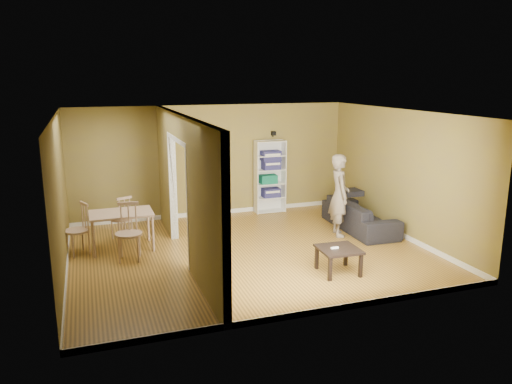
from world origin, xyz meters
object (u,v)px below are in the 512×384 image
at_px(person, 340,188).
at_px(chair_left, 77,229).
at_px(dining_table, 121,216).
at_px(chair_far, 121,217).
at_px(bookshelf, 269,176).
at_px(chair_near, 129,232).
at_px(sofa, 360,211).
at_px(coffee_table, 339,252).

relative_size(person, chair_left, 2.07).
xyz_separation_m(person, dining_table, (-4.32, 0.57, -0.35)).
xyz_separation_m(person, chair_far, (-4.29, 1.17, -0.54)).
relative_size(person, bookshelf, 1.14).
xyz_separation_m(person, chair_near, (-4.25, -0.09, -0.48)).
bearing_deg(chair_left, chair_far, 104.82).
bearing_deg(chair_left, sofa, 64.41).
height_order(bookshelf, chair_left, bookshelf).
xyz_separation_m(chair_left, chair_near, (0.88, -0.62, 0.04)).
bearing_deg(chair_far, bookshelf, 172.20).
bearing_deg(chair_far, chair_left, 13.01).
distance_m(bookshelf, chair_far, 3.75).
height_order(person, chair_left, person).
xyz_separation_m(bookshelf, chair_left, (-4.42, -1.69, -0.39)).
relative_size(bookshelf, chair_left, 1.80).
xyz_separation_m(coffee_table, dining_table, (-3.34, 2.41, 0.28)).
bearing_deg(person, chair_near, 103.57).
bearing_deg(person, chair_left, 96.44).
relative_size(chair_left, chair_near, 0.93).
relative_size(person, dining_table, 1.72).
bearing_deg(chair_near, chair_far, 101.37).
height_order(bookshelf, chair_near, bookshelf).
xyz_separation_m(dining_table, chair_left, (-0.81, -0.03, -0.16)).
xyz_separation_m(bookshelf, chair_near, (-3.54, -2.31, -0.35)).
distance_m(dining_table, chair_near, 0.67).
distance_m(bookshelf, chair_left, 4.74).
height_order(dining_table, chair_far, chair_far).
height_order(dining_table, chair_near, chair_near).
xyz_separation_m(bookshelf, coffee_table, (-0.27, -4.07, -0.50)).
relative_size(person, chair_far, 2.18).
distance_m(sofa, bookshelf, 2.46).
xyz_separation_m(person, coffee_table, (-0.98, -1.85, -0.63)).
height_order(coffee_table, chair_near, chair_near).
bearing_deg(chair_left, dining_table, 69.89).
distance_m(person, chair_far, 4.48).
bearing_deg(sofa, chair_far, 80.75).
xyz_separation_m(sofa, coffee_table, (-1.61, -2.06, -0.04)).
bearing_deg(sofa, chair_left, 88.63).
bearing_deg(dining_table, chair_left, -177.75).
distance_m(chair_left, chair_near, 1.08).
distance_m(person, bookshelf, 2.34).
bearing_deg(coffee_table, sofa, 51.92).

